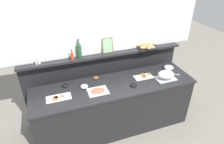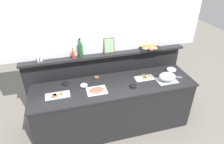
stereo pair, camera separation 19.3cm
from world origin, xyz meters
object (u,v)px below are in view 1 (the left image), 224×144
at_px(glass_bowl_medium, 169,68).
at_px(condiment_bowl_cream, 133,85).
at_px(cold_cuts_platter, 98,91).
at_px(hot_sauce_bottle, 72,55).
at_px(glass_bowl_large, 84,87).
at_px(salt_shaker, 36,62).
at_px(wine_bottle_green, 79,50).
at_px(pepper_shaker, 39,61).
at_px(serving_tongs, 175,74).
at_px(serving_cloche, 166,75).
at_px(bread_basket, 147,46).
at_px(condiment_bowl_dark, 96,78).
at_px(framed_picture, 107,46).
at_px(sandwich_platter_side, 144,76).
at_px(condiment_bowl_teal, 65,85).
at_px(sandwich_platter_front, 58,98).

xyz_separation_m(glass_bowl_medium, condiment_bowl_cream, (-0.84, -0.28, -0.01)).
distance_m(cold_cuts_platter, hot_sauce_bottle, 0.72).
relative_size(glass_bowl_large, salt_shaker, 1.40).
height_order(wine_bottle_green, pepper_shaker, wine_bottle_green).
distance_m(serving_tongs, pepper_shaker, 2.29).
bearing_deg(wine_bottle_green, hot_sauce_bottle, -162.19).
relative_size(serving_cloche, glass_bowl_large, 2.79).
relative_size(condiment_bowl_cream, bread_basket, 0.26).
bearing_deg(salt_shaker, condiment_bowl_dark, -11.42).
height_order(cold_cuts_platter, serving_cloche, serving_cloche).
distance_m(pepper_shaker, framed_picture, 1.14).
height_order(sandwich_platter_side, salt_shaker, salt_shaker).
distance_m(serving_tongs, framed_picture, 1.29).
height_order(glass_bowl_large, condiment_bowl_teal, glass_bowl_large).
bearing_deg(pepper_shaker, sandwich_platter_side, -14.08).
relative_size(sandwich_platter_front, framed_picture, 1.35).
height_order(sandwich_platter_side, cold_cuts_platter, sandwich_platter_side).
distance_m(glass_bowl_large, bread_basket, 1.37).
relative_size(wine_bottle_green, framed_picture, 1.18).
xyz_separation_m(glass_bowl_medium, pepper_shaker, (-2.20, 0.32, 0.35)).
xyz_separation_m(wine_bottle_green, pepper_shaker, (-0.64, -0.02, -0.10)).
distance_m(salt_shaker, bread_basket, 1.92).
height_order(sandwich_platter_front, hot_sauce_bottle, hot_sauce_bottle).
bearing_deg(condiment_bowl_cream, sandwich_platter_side, 33.30).
bearing_deg(bread_basket, condiment_bowl_dark, -170.70).
bearing_deg(wine_bottle_green, bread_basket, -1.44).
xyz_separation_m(glass_bowl_medium, hot_sauce_bottle, (-1.69, 0.30, 0.39)).
height_order(glass_bowl_large, wine_bottle_green, wine_bottle_green).
xyz_separation_m(sandwich_platter_front, cold_cuts_platter, (0.59, -0.03, -0.00)).
height_order(glass_bowl_medium, condiment_bowl_dark, glass_bowl_medium).
bearing_deg(pepper_shaker, condiment_bowl_cream, -23.74).
height_order(salt_shaker, pepper_shaker, same).
bearing_deg(glass_bowl_large, sandwich_platter_front, -161.94).
height_order(glass_bowl_large, salt_shaker, salt_shaker).
bearing_deg(sandwich_platter_side, condiment_bowl_teal, 172.74).
xyz_separation_m(cold_cuts_platter, framed_picture, (0.36, 0.59, 0.47)).
distance_m(sandwich_platter_side, framed_picture, 0.82).
height_order(condiment_bowl_teal, salt_shaker, salt_shaker).
bearing_deg(wine_bottle_green, condiment_bowl_dark, -43.25).
xyz_separation_m(glass_bowl_medium, serving_tongs, (-0.00, -0.21, -0.03)).
xyz_separation_m(serving_cloche, serving_tongs, (0.23, 0.05, -0.07)).
relative_size(serving_cloche, wine_bottle_green, 1.08).
xyz_separation_m(glass_bowl_large, serving_tongs, (1.59, -0.15, -0.02)).
bearing_deg(serving_tongs, framed_picture, 151.81).
xyz_separation_m(sandwich_platter_front, framed_picture, (0.95, 0.56, 0.46)).
bearing_deg(serving_cloche, sandwich_platter_side, 152.09).
relative_size(sandwich_platter_side, serving_tongs, 1.77).
relative_size(glass_bowl_medium, salt_shaker, 2.00).
bearing_deg(condiment_bowl_teal, salt_shaker, 146.22).
xyz_separation_m(condiment_bowl_dark, serving_tongs, (1.34, -0.35, -0.01)).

